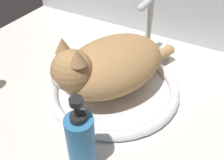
% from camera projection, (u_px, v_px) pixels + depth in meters
% --- Properties ---
extents(countertop, '(1.15, 0.71, 0.03)m').
position_uv_depth(countertop, '(114.00, 94.00, 0.75)').
color(countertop, silver).
rests_on(countertop, ground).
extents(sink_basin, '(0.37, 0.37, 0.03)m').
position_uv_depth(sink_basin, '(112.00, 88.00, 0.73)').
color(sink_basin, white).
rests_on(sink_basin, countertop).
extents(faucet, '(0.18, 0.11, 0.20)m').
position_uv_depth(faucet, '(146.00, 33.00, 0.84)').
color(faucet, silver).
rests_on(faucet, countertop).
extents(cat, '(0.29, 0.41, 0.18)m').
position_uv_depth(cat, '(106.00, 66.00, 0.67)').
color(cat, tan).
rests_on(cat, sink_basin).
extents(soap_pump_bottle, '(0.06, 0.06, 0.19)m').
position_uv_depth(soap_pump_bottle, '(81.00, 142.00, 0.51)').
color(soap_pump_bottle, teal).
rests_on(soap_pump_bottle, countertop).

